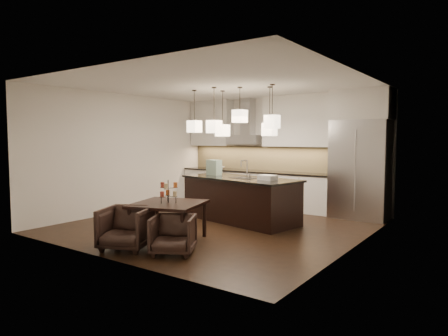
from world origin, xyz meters
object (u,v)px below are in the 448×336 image
Objects in this scene: refrigerator at (360,170)px; dining_table at (169,222)px; island_body at (240,200)px; armchair_left at (126,228)px; armchair_right at (173,235)px.

dining_table is (-2.06, -3.87, -0.74)m from refrigerator.
island_body is (-1.98, -1.76, -0.63)m from refrigerator.
armchair_left is at bearing -84.76° from island_body.
island_body is at bearing -138.42° from refrigerator.
refrigerator reaches higher than dining_table.
dining_table is 0.78m from armchair_left.
armchair_left is at bearing 167.32° from armchair_right.
armchair_left reaches higher than armchair_right.
refrigerator is at bearing 52.53° from island_body.
island_body reaches higher than dining_table.
island_body is 2.68m from armchair_right.
refrigerator reaches higher than island_body.
armchair_right is (0.49, -2.63, -0.15)m from island_body.
dining_table is 0.78m from armchair_right.
dining_table is at bearing -118.10° from refrigerator.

